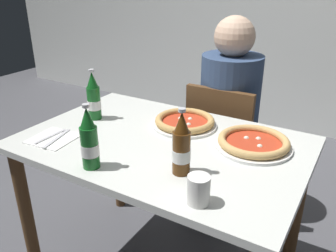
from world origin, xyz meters
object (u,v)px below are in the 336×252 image
object	(u,v)px
paper_cup	(198,190)
beer_bottle_left	(89,142)
pizza_margherita_near	(185,122)
napkin_with_cutlery	(54,138)
pizza_marinara_far	(253,143)
chair_behind_table	(223,144)
beer_bottle_right	(94,98)
dining_table_main	(162,164)
diner_seated	(228,125)
beer_bottle_center	(181,147)

from	to	relation	value
paper_cup	beer_bottle_left	bearing A→B (deg)	-179.50
pizza_margherita_near	napkin_with_cutlery	xyz separation A→B (m)	(-0.42, -0.41, -0.02)
napkin_with_cutlery	beer_bottle_left	bearing A→B (deg)	-17.25
napkin_with_cutlery	pizza_marinara_far	bearing A→B (deg)	25.50
chair_behind_table	pizza_marinara_far	xyz separation A→B (m)	(0.31, -0.47, 0.29)
paper_cup	pizza_margherita_near	bearing A→B (deg)	122.35
pizza_marinara_far	beer_bottle_right	bearing A→B (deg)	-172.82
dining_table_main	beer_bottle_left	size ratio (longest dim) A/B	4.86
beer_bottle_left	dining_table_main	bearing A→B (deg)	71.14
chair_behind_table	paper_cup	size ratio (longest dim) A/B	8.95
pizza_margherita_near	beer_bottle_left	world-z (taller)	beer_bottle_left
diner_seated	paper_cup	xyz separation A→B (m)	(0.28, -0.98, 0.21)
pizza_margherita_near	beer_bottle_right	xyz separation A→B (m)	(-0.42, -0.14, 0.08)
dining_table_main	napkin_with_cutlery	distance (m)	0.48
pizza_marinara_far	beer_bottle_left	world-z (taller)	beer_bottle_left
beer_bottle_center	beer_bottle_right	world-z (taller)	same
dining_table_main	chair_behind_table	bearing A→B (deg)	85.49
dining_table_main	diner_seated	size ratio (longest dim) A/B	0.99
dining_table_main	beer_bottle_left	bearing A→B (deg)	-108.86
beer_bottle_right	chair_behind_table	bearing A→B (deg)	50.66
chair_behind_table	beer_bottle_right	bearing A→B (deg)	50.42
diner_seated	beer_bottle_center	distance (m)	0.90
dining_table_main	paper_cup	size ratio (longest dim) A/B	12.63
diner_seated	beer_bottle_center	world-z (taller)	diner_seated
pizza_margherita_near	dining_table_main	bearing A→B (deg)	-92.65
pizza_margherita_near	pizza_marinara_far	size ratio (longest dim) A/B	0.95
beer_bottle_center	beer_bottle_right	bearing A→B (deg)	159.31
napkin_with_cutlery	paper_cup	xyz separation A→B (m)	(0.74, -0.09, 0.04)
dining_table_main	beer_bottle_center	bearing A→B (deg)	-43.57
pizza_marinara_far	chair_behind_table	bearing A→B (deg)	123.15
paper_cup	chair_behind_table	bearing A→B (deg)	106.80
pizza_margherita_near	paper_cup	bearing A→B (deg)	-57.65
pizza_margherita_near	paper_cup	distance (m)	0.60
diner_seated	beer_bottle_right	xyz separation A→B (m)	(-0.46, -0.62, 0.27)
beer_bottle_right	napkin_with_cutlery	size ratio (longest dim) A/B	1.26
dining_table_main	beer_bottle_center	world-z (taller)	beer_bottle_center
dining_table_main	beer_bottle_right	size ratio (longest dim) A/B	4.86
chair_behind_table	pizza_margherita_near	world-z (taller)	chair_behind_table
beer_bottle_right	paper_cup	bearing A→B (deg)	-25.88
paper_cup	napkin_with_cutlery	bearing A→B (deg)	173.02
beer_bottle_left	paper_cup	bearing A→B (deg)	0.50
beer_bottle_left	beer_bottle_right	size ratio (longest dim) A/B	1.00
beer_bottle_left	beer_bottle_center	world-z (taller)	same
napkin_with_cutlery	dining_table_main	bearing A→B (deg)	28.47
diner_seated	pizza_marinara_far	size ratio (longest dim) A/B	3.82
beer_bottle_right	paper_cup	size ratio (longest dim) A/B	2.60
chair_behind_table	beer_bottle_center	xyz separation A→B (m)	(0.15, -0.80, 0.37)
beer_bottle_left	diner_seated	bearing A→B (deg)	80.91
dining_table_main	pizza_margherita_near	distance (m)	0.23
beer_bottle_right	napkin_with_cutlery	xyz separation A→B (m)	(0.00, -0.27, -0.10)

